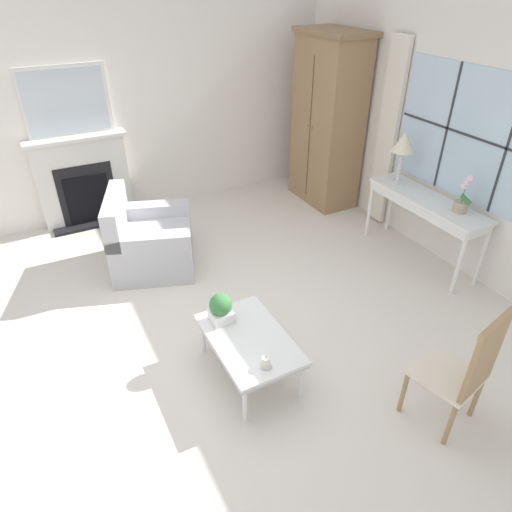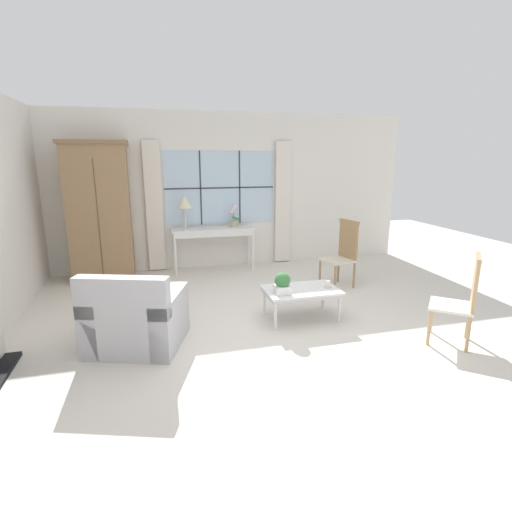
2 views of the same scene
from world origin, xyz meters
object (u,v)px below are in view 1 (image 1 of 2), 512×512
object	(u,v)px
table_lamp	(404,143)
armchair_upholstered	(150,243)
potted_plant_small	(221,308)
side_chair_wooden	(465,367)
armoire	(327,121)
fireplace	(82,174)
potted_orchid	(463,197)
console_table	(426,205)
coffee_table	(249,341)
pillar_candle	(266,362)

from	to	relation	value
table_lamp	armchair_upholstered	size ratio (longest dim) A/B	0.51
table_lamp	potted_plant_small	size ratio (longest dim) A/B	2.24
side_chair_wooden	potted_plant_small	distance (m)	1.88
armoire	side_chair_wooden	size ratio (longest dim) A/B	2.15
fireplace	potted_orchid	distance (m)	4.51
console_table	potted_plant_small	world-z (taller)	console_table
console_table	potted_plant_small	xyz separation A→B (m)	(0.42, -2.67, -0.15)
coffee_table	potted_orchid	bearing A→B (deg)	97.07
pillar_candle	table_lamp	bearing A→B (deg)	120.76
coffee_table	pillar_candle	bearing A→B (deg)	-5.39
potted_orchid	armchair_upholstered	bearing A→B (deg)	-120.47
armchair_upholstered	pillar_candle	distance (m)	2.36
armchair_upholstered	coffee_table	bearing A→B (deg)	6.97
potted_plant_small	side_chair_wooden	bearing A→B (deg)	40.59
fireplace	console_table	distance (m)	4.21
fireplace	coffee_table	size ratio (longest dim) A/B	2.12
potted_orchid	coffee_table	size ratio (longest dim) A/B	0.45
table_lamp	potted_plant_small	xyz separation A→B (m)	(0.90, -2.66, -0.71)
armoire	armchair_upholstered	world-z (taller)	armoire
table_lamp	coffee_table	world-z (taller)	table_lamp
side_chair_wooden	potted_plant_small	bearing A→B (deg)	-139.41
table_lamp	pillar_candle	bearing A→B (deg)	-59.24
armchair_upholstered	pillar_candle	size ratio (longest dim) A/B	10.88
console_table	potted_plant_small	size ratio (longest dim) A/B	5.54
armoire	console_table	bearing A→B (deg)	1.81
armchair_upholstered	potted_plant_small	bearing A→B (deg)	4.44
fireplace	armoire	bearing A→B (deg)	75.13
table_lamp	side_chair_wooden	world-z (taller)	table_lamp
armchair_upholstered	potted_plant_small	distance (m)	1.73
armoire	potted_orchid	size ratio (longest dim) A/B	5.46
potted_orchid	potted_plant_small	xyz separation A→B (m)	(0.03, -2.72, -0.40)
pillar_candle	potted_plant_small	bearing A→B (deg)	-172.83
table_lamp	armchair_upholstered	distance (m)	3.06
armoire	pillar_candle	world-z (taller)	armoire
armchair_upholstered	side_chair_wooden	distance (m)	3.43
armchair_upholstered	coffee_table	size ratio (longest dim) A/B	1.25
table_lamp	pillar_candle	distance (m)	3.11
potted_orchid	armchair_upholstered	distance (m)	3.37
table_lamp	coffee_table	xyz separation A→B (m)	(1.20, -2.55, -0.89)
coffee_table	potted_plant_small	world-z (taller)	potted_plant_small
side_chair_wooden	pillar_candle	xyz separation A→B (m)	(-0.79, -1.14, -0.13)
armoire	pillar_candle	xyz separation A→B (m)	(2.93, -2.53, -0.70)
table_lamp	coffee_table	distance (m)	2.95
table_lamp	potted_plant_small	distance (m)	2.90
armchair_upholstered	side_chair_wooden	xyz separation A→B (m)	(3.14, 1.35, 0.28)
fireplace	pillar_candle	size ratio (longest dim) A/B	18.49
console_table	armchair_upholstered	size ratio (longest dim) A/B	1.27
armoire	potted_orchid	world-z (taller)	armoire
pillar_candle	potted_orchid	bearing A→B (deg)	104.14
armoire	armchair_upholstered	size ratio (longest dim) A/B	1.95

